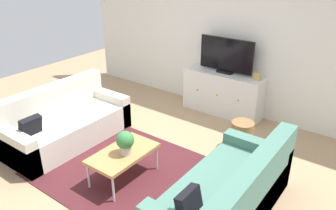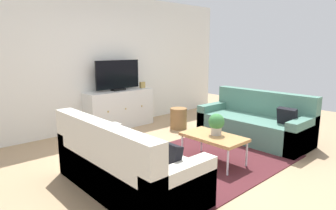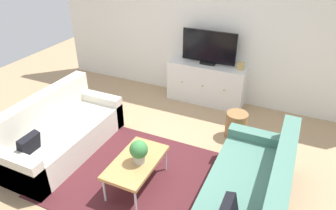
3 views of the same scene
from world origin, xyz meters
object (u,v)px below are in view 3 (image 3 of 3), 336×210
object	(u,v)px
coffee_table	(136,163)
tv_console	(206,83)
flat_screen_tv	(209,48)
wicker_basket	(236,125)
potted_plant	(139,151)
mantel_clock	(241,66)
couch_right_side	(253,194)
couch_left_side	(58,134)

from	to	relation	value
coffee_table	tv_console	bearing A→B (deg)	88.36
flat_screen_tv	wicker_basket	xyz separation A→B (m)	(0.82, -0.94, -0.87)
tv_console	potted_plant	bearing A→B (deg)	-90.50
mantel_clock	wicker_basket	size ratio (longest dim) A/B	0.30
potted_plant	wicker_basket	world-z (taller)	potted_plant
couch_right_side	tv_console	distance (m)	2.74
potted_plant	wicker_basket	xyz separation A→B (m)	(0.84, 1.63, -0.37)
tv_console	mantel_clock	bearing A→B (deg)	0.00
tv_console	flat_screen_tv	bearing A→B (deg)	90.00
couch_left_side	wicker_basket	size ratio (longest dim) A/B	4.49
flat_screen_tv	wicker_basket	size ratio (longest dim) A/B	2.33
tv_console	coffee_table	bearing A→B (deg)	-91.64
couch_right_side	mantel_clock	world-z (taller)	mantel_clock
wicker_basket	flat_screen_tv	bearing A→B (deg)	131.11
coffee_table	mantel_clock	size ratio (longest dim) A/B	6.98
tv_console	mantel_clock	xyz separation A→B (m)	(0.61, 0.00, 0.45)
coffee_table	mantel_clock	world-z (taller)	mantel_clock
couch_right_side	wicker_basket	distance (m)	1.55
coffee_table	wicker_basket	world-z (taller)	wicker_basket
couch_left_side	tv_console	world-z (taller)	couch_left_side
tv_console	flat_screen_tv	world-z (taller)	flat_screen_tv
couch_left_side	wicker_basket	distance (m)	2.75
mantel_clock	wicker_basket	world-z (taller)	mantel_clock
tv_console	mantel_clock	distance (m)	0.76
flat_screen_tv	tv_console	bearing A→B (deg)	-90.00
tv_console	wicker_basket	bearing A→B (deg)	-48.28
couch_right_side	tv_console	bearing A→B (deg)	119.91
couch_left_side	flat_screen_tv	distance (m)	2.95
coffee_table	flat_screen_tv	world-z (taller)	flat_screen_tv
couch_left_side	flat_screen_tv	bearing A→B (deg)	57.67
potted_plant	tv_console	xyz separation A→B (m)	(0.02, 2.55, -0.19)
couch_left_side	flat_screen_tv	size ratio (longest dim) A/B	1.92
potted_plant	flat_screen_tv	xyz separation A→B (m)	(0.02, 2.57, 0.50)
couch_right_side	potted_plant	xyz separation A→B (m)	(-1.39, -0.18, 0.30)
potted_plant	tv_console	size ratio (longest dim) A/B	0.21
couch_left_side	couch_right_side	bearing A→B (deg)	0.00
couch_left_side	mantel_clock	size ratio (longest dim) A/B	14.77
potted_plant	coffee_table	bearing A→B (deg)	177.82
couch_left_side	mantel_clock	world-z (taller)	mantel_clock
mantel_clock	wicker_basket	bearing A→B (deg)	-76.92
couch_left_side	mantel_clock	distance (m)	3.23
couch_left_side	wicker_basket	xyz separation A→B (m)	(2.34, 1.45, -0.07)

